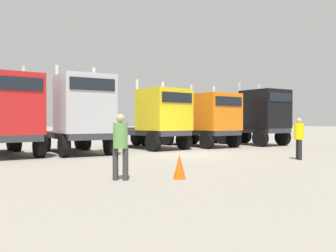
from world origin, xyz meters
name	(u,v)px	position (x,y,z in m)	size (l,w,h in m)	color
ground	(186,155)	(0.00, 0.00, 0.00)	(200.00, 200.00, 0.00)	gray
semi_truck_red	(7,115)	(-7.58, 3.29, 1.92)	(2.97, 6.58, 4.30)	#333338
semi_truck_silver	(81,114)	(-4.30, 2.83, 1.98)	(2.65, 6.06, 4.41)	#333338
semi_truck_yellow	(156,118)	(0.53, 3.72, 1.80)	(3.23, 6.34, 4.04)	#333338
semi_truck_orange	(207,120)	(4.22, 3.65, 1.72)	(2.83, 6.51, 3.93)	#333338
semi_truck_black	(259,116)	(8.29, 3.17, 1.97)	(2.71, 5.98, 4.31)	#333338
visitor_in_hivis	(299,135)	(2.74, -4.46, 1.03)	(0.56, 0.56, 1.77)	black
visitor_with_camera	(120,142)	(-5.94, -5.38, 1.06)	(0.56, 0.56, 1.82)	#353535
traffic_cone_near	(180,167)	(-4.45, -6.07, 0.35)	(0.36, 0.36, 0.70)	#F2590C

